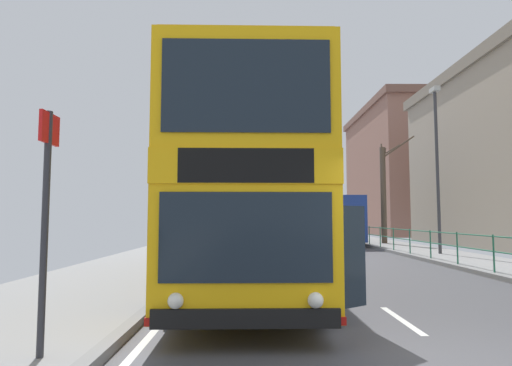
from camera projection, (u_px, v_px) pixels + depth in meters
double_decker_bus_main at (246, 196)px, 11.01m from camera, size 3.33×11.25×4.29m
background_bus_far_lane at (330, 219)px, 28.91m from camera, size 2.76×9.23×3.01m
pedestrian_railing_far_kerb at (393, 235)px, 21.28m from camera, size 0.05×31.10×1.08m
bus_stop_sign_near at (46, 204)px, 4.96m from camera, size 0.08×0.44×2.79m
street_lamp_far_side at (437, 156)px, 19.31m from camera, size 0.28×0.60×7.44m
bare_tree_far_00 at (384, 191)px, 27.19m from camera, size 2.14×1.53×6.73m
background_building_00 at (420, 171)px, 46.65m from camera, size 12.50×17.93×13.52m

